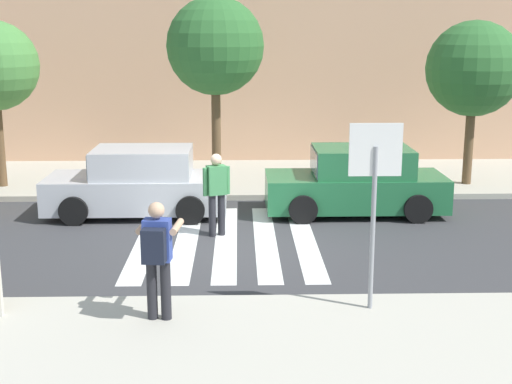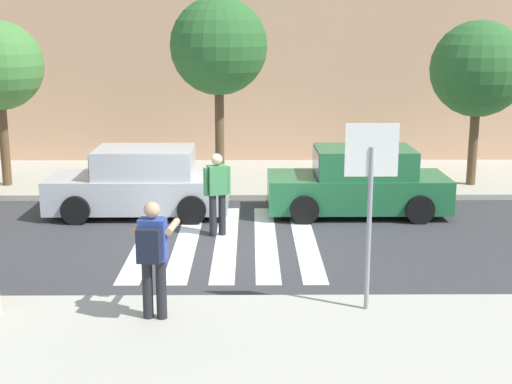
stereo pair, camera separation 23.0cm
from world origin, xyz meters
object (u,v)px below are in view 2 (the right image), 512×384
at_px(stop_sign, 371,176).
at_px(photographer_with_backpack, 153,250).
at_px(parked_car_green, 359,183).
at_px(street_tree_center, 219,47).
at_px(parked_car_silver, 141,184).
at_px(pedestrian_crossing, 217,190).
at_px(street_tree_east, 478,69).

relative_size(stop_sign, photographer_with_backpack, 1.61).
bearing_deg(stop_sign, parked_car_green, 82.67).
bearing_deg(street_tree_center, stop_sign, -73.62).
bearing_deg(parked_car_green, parked_car_silver, 180.00).
xyz_separation_m(stop_sign, parked_car_green, (0.78, 6.05, -1.44)).
bearing_deg(parked_car_silver, pedestrian_crossing, -43.50).
xyz_separation_m(stop_sign, street_tree_east, (4.15, 8.56, 1.00)).
bearing_deg(parked_car_green, street_tree_east, 36.69).
distance_m(parked_car_green, street_tree_east, 4.86).
xyz_separation_m(stop_sign, parked_car_silver, (-4.24, 6.05, -1.44)).
relative_size(photographer_with_backpack, parked_car_silver, 0.42).
bearing_deg(street_tree_center, photographer_with_backpack, -93.63).
bearing_deg(street_tree_east, street_tree_center, 179.65).
distance_m(stop_sign, pedestrian_crossing, 5.07).
bearing_deg(parked_car_silver, street_tree_east, 16.67).
height_order(pedestrian_crossing, parked_car_silver, pedestrian_crossing).
xyz_separation_m(photographer_with_backpack, street_tree_east, (7.25, 8.93, 2.00)).
relative_size(pedestrian_crossing, parked_car_silver, 0.42).
bearing_deg(parked_car_silver, street_tree_center, 56.18).
height_order(parked_car_silver, parked_car_green, same).
bearing_deg(parked_car_green, photographer_with_backpack, -121.16).
xyz_separation_m(parked_car_silver, parked_car_green, (5.02, 0.00, 0.00)).
bearing_deg(parked_car_silver, parked_car_green, 0.00).
xyz_separation_m(pedestrian_crossing, parked_car_green, (3.18, 1.74, -0.25)).
bearing_deg(stop_sign, street_tree_east, 64.14).
xyz_separation_m(photographer_with_backpack, street_tree_center, (0.57, 8.97, 2.57)).
relative_size(pedestrian_crossing, street_tree_center, 0.35).
relative_size(parked_car_silver, street_tree_center, 0.84).
height_order(photographer_with_backpack, street_tree_center, street_tree_center).
bearing_deg(stop_sign, parked_car_silver, 125.04).
distance_m(stop_sign, photographer_with_backpack, 3.27).
relative_size(stop_sign, parked_car_silver, 0.68).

